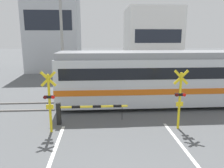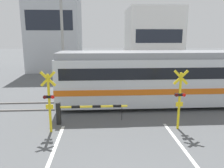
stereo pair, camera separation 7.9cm
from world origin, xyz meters
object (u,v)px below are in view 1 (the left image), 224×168
at_px(crossing_signal_left, 49,99).
at_px(crossing_barrier_far, 133,84).
at_px(commuter_train, 180,77).
at_px(pedestrian, 107,75).
at_px(crossing_signal_right, 180,97).
at_px(crossing_barrier_near, 76,110).

bearing_deg(crossing_signal_left, crossing_barrier_far, 54.26).
distance_m(crossing_barrier_far, crossing_signal_left, 8.17).
relative_size(commuter_train, pedestrian, 8.60).
bearing_deg(crossing_signal_right, commuter_train, 69.57).
height_order(crossing_barrier_far, pedestrian, pedestrian).
relative_size(crossing_barrier_near, pedestrian, 1.99).
relative_size(commuter_train, crossing_signal_right, 5.41).
relative_size(crossing_barrier_near, crossing_signal_left, 1.25).
bearing_deg(crossing_signal_left, commuter_train, 27.23).
distance_m(crossing_barrier_far, pedestrian, 2.87).
bearing_deg(crossing_barrier_far, crossing_signal_left, -125.74).
bearing_deg(crossing_barrier_far, commuter_train, -50.41).
distance_m(crossing_barrier_near, crossing_barrier_far, 6.82).
bearing_deg(crossing_barrier_far, crossing_signal_right, -81.06).
bearing_deg(crossing_signal_right, crossing_signal_left, 180.00).
bearing_deg(crossing_signal_right, crossing_barrier_far, 98.94).
distance_m(crossing_barrier_near, crossing_signal_left, 1.58).
distance_m(crossing_barrier_near, crossing_signal_right, 4.90).
distance_m(crossing_barrier_near, pedestrian, 8.10).
bearing_deg(crossing_barrier_near, crossing_signal_right, -10.44).
distance_m(commuter_train, crossing_signal_left, 8.05).
xyz_separation_m(commuter_train, pedestrian, (-4.28, 5.07, -0.77)).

